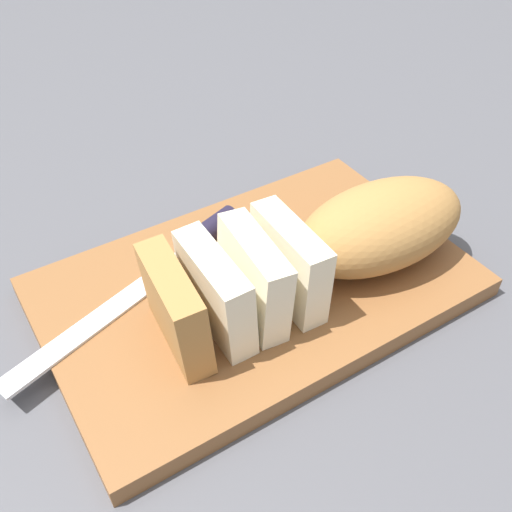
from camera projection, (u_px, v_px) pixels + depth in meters
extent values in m
plane|color=#4C4C51|center=(256.00, 294.00, 0.59)|extent=(3.00, 3.00, 0.00)
cube|color=brown|center=(256.00, 287.00, 0.58)|extent=(0.42, 0.28, 0.02)
ellipsoid|color=#A8753D|center=(381.00, 226.00, 0.57)|extent=(0.19, 0.12, 0.08)
cube|color=beige|center=(289.00, 263.00, 0.53)|extent=(0.04, 0.10, 0.08)
cube|color=beige|center=(253.00, 277.00, 0.52)|extent=(0.04, 0.10, 0.08)
cube|color=beige|center=(215.00, 292.00, 0.50)|extent=(0.04, 0.10, 0.08)
cube|color=#A8753D|center=(175.00, 308.00, 0.49)|extent=(0.05, 0.10, 0.08)
cube|color=silver|center=(109.00, 312.00, 0.54)|extent=(0.22, 0.08, 0.00)
cylinder|color=black|center=(215.00, 227.00, 0.61)|extent=(0.06, 0.04, 0.02)
cube|color=silver|center=(195.00, 243.00, 0.60)|extent=(0.03, 0.03, 0.02)
sphere|color=tan|center=(320.00, 297.00, 0.55)|extent=(0.01, 0.01, 0.01)
sphere|color=tan|center=(177.00, 291.00, 0.56)|extent=(0.01, 0.01, 0.01)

